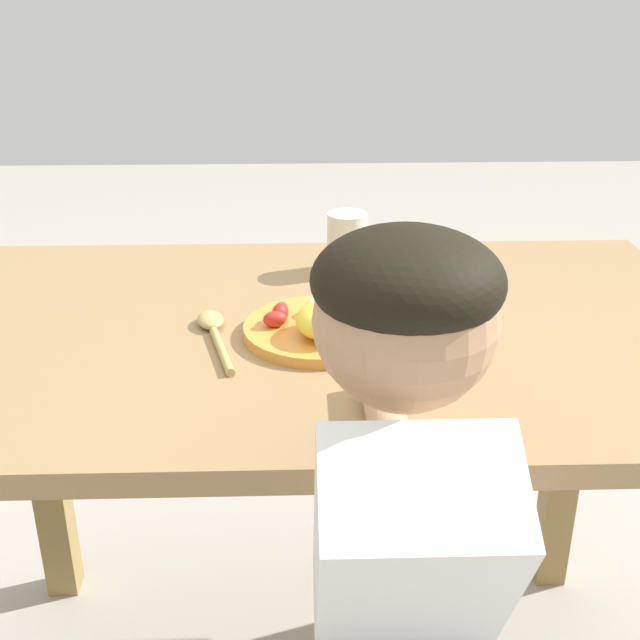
# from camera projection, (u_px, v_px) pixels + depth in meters

# --- Properties ---
(dining_table) EXTENTS (1.22, 0.73, 0.71)m
(dining_table) POSITION_uv_depth(u_px,v_px,m) (309.00, 389.00, 1.23)
(dining_table) COLOR #96754D
(dining_table) RESTS_ON ground_plane
(plate) EXTENTS (0.22, 0.22, 0.06)m
(plate) POSITION_uv_depth(u_px,v_px,m) (320.00, 326.00, 1.14)
(plate) COLOR gold
(plate) RESTS_ON dining_table
(fork) EXTENTS (0.08, 0.20, 0.01)m
(fork) POSITION_uv_depth(u_px,v_px,m) (442.00, 317.00, 1.20)
(fork) COLOR silver
(fork) RESTS_ON dining_table
(spoon) EXTENTS (0.07, 0.19, 0.02)m
(spoon) POSITION_uv_depth(u_px,v_px,m) (214.00, 329.00, 1.15)
(spoon) COLOR tan
(spoon) RESTS_ON dining_table
(drinking_cup) EXTENTS (0.07, 0.07, 0.10)m
(drinking_cup) POSITION_uv_depth(u_px,v_px,m) (347.00, 242.00, 1.37)
(drinking_cup) COLOR silver
(drinking_cup) RESTS_ON dining_table
(napkin) EXTENTS (0.12, 0.14, 0.00)m
(napkin) POSITION_uv_depth(u_px,v_px,m) (406.00, 280.00, 1.34)
(napkin) COLOR white
(napkin) RESTS_ON dining_table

